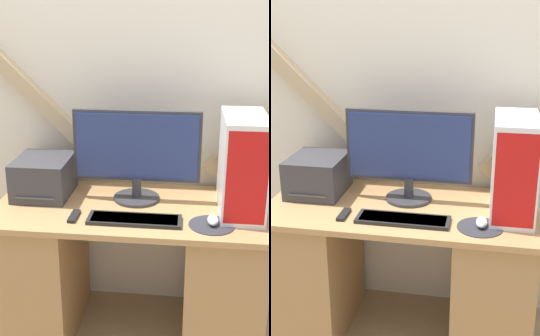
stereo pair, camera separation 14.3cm
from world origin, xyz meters
TOP-DOWN VIEW (x-y plane):
  - wall_back at (0.00, 0.73)m, footprint 6.40×0.13m
  - desk at (0.00, 0.34)m, footprint 1.38×0.67m
  - monitor at (0.03, 0.43)m, footprint 0.66×0.24m
  - keyboard at (0.05, 0.16)m, footprint 0.45×0.14m
  - mousepad at (0.41, 0.16)m, footprint 0.21×0.21m
  - mouse at (0.41, 0.17)m, footprint 0.05×0.10m
  - computer_tower at (0.55, 0.35)m, footprint 0.21×0.42m
  - printer at (-0.48, 0.44)m, footprint 0.29×0.34m
  - remote_control at (-0.25, 0.17)m, footprint 0.04×0.13m

SIDE VIEW (x-z plane):
  - desk at x=0.00m, z-range 0.01..0.78m
  - mousepad at x=0.41m, z-range 0.77..0.77m
  - remote_control at x=-0.25m, z-range 0.77..0.79m
  - keyboard at x=0.05m, z-range 0.77..0.79m
  - mouse at x=0.41m, z-range 0.77..0.81m
  - printer at x=-0.48m, z-range 0.77..0.98m
  - computer_tower at x=0.55m, z-range 0.77..1.26m
  - monitor at x=0.03m, z-range 0.79..1.27m
  - wall_back at x=0.00m, z-range 0.00..2.70m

